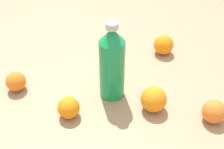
{
  "coord_description": "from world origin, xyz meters",
  "views": [
    {
      "loc": [
        0.17,
        0.73,
        0.69
      ],
      "look_at": [
        -0.01,
        -0.01,
        0.08
      ],
      "focal_mm": 50.53,
      "sensor_mm": 36.0,
      "label": 1
    }
  ],
  "objects_px": {
    "orange_1": "(164,45)",
    "orange_3": "(69,108)",
    "water_bottle": "(112,63)",
    "orange_4": "(214,112)",
    "orange_2": "(154,99)",
    "orange_0": "(16,82)"
  },
  "relations": [
    {
      "from": "orange_2",
      "to": "orange_3",
      "type": "bearing_deg",
      "value": -7.33
    },
    {
      "from": "orange_0",
      "to": "orange_1",
      "type": "relative_size",
      "value": 0.87
    },
    {
      "from": "orange_1",
      "to": "orange_3",
      "type": "bearing_deg",
      "value": 31.74
    },
    {
      "from": "water_bottle",
      "to": "orange_0",
      "type": "height_order",
      "value": "water_bottle"
    },
    {
      "from": "water_bottle",
      "to": "orange_2",
      "type": "bearing_deg",
      "value": -99.62
    },
    {
      "from": "orange_1",
      "to": "orange_4",
      "type": "relative_size",
      "value": 1.06
    },
    {
      "from": "orange_3",
      "to": "orange_4",
      "type": "xyz_separation_m",
      "value": [
        -0.41,
        0.12,
        0.0
      ]
    },
    {
      "from": "water_bottle",
      "to": "orange_4",
      "type": "relative_size",
      "value": 3.76
    },
    {
      "from": "water_bottle",
      "to": "orange_3",
      "type": "height_order",
      "value": "water_bottle"
    },
    {
      "from": "orange_2",
      "to": "orange_4",
      "type": "xyz_separation_m",
      "value": [
        -0.15,
        0.09,
        -0.0
      ]
    },
    {
      "from": "orange_0",
      "to": "orange_3",
      "type": "bearing_deg",
      "value": 133.11
    },
    {
      "from": "orange_0",
      "to": "orange_2",
      "type": "distance_m",
      "value": 0.45
    },
    {
      "from": "water_bottle",
      "to": "orange_1",
      "type": "relative_size",
      "value": 3.55
    },
    {
      "from": "orange_3",
      "to": "orange_4",
      "type": "height_order",
      "value": "orange_4"
    },
    {
      "from": "orange_1",
      "to": "orange_2",
      "type": "distance_m",
      "value": 0.31
    },
    {
      "from": "orange_0",
      "to": "orange_3",
      "type": "relative_size",
      "value": 0.98
    },
    {
      "from": "orange_1",
      "to": "orange_3",
      "type": "height_order",
      "value": "orange_1"
    },
    {
      "from": "water_bottle",
      "to": "orange_1",
      "type": "xyz_separation_m",
      "value": [
        -0.24,
        -0.18,
        -0.09
      ]
    },
    {
      "from": "water_bottle",
      "to": "orange_4",
      "type": "height_order",
      "value": "water_bottle"
    },
    {
      "from": "orange_2",
      "to": "orange_1",
      "type": "bearing_deg",
      "value": -116.65
    },
    {
      "from": "water_bottle",
      "to": "orange_2",
      "type": "relative_size",
      "value": 3.31
    },
    {
      "from": "orange_0",
      "to": "orange_4",
      "type": "bearing_deg",
      "value": 153.38
    }
  ]
}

